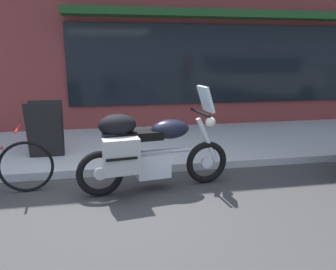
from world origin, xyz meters
name	(u,v)px	position (x,y,z in m)	size (l,w,h in m)	color
ground_plane	(120,206)	(0.00, 0.00, 0.00)	(80.00, 80.00, 0.00)	#353535
touring_motorcycle	(147,148)	(0.38, 0.39, 0.60)	(2.09, 0.84, 1.38)	black
sandwich_board_sign	(45,129)	(-1.13, 1.85, 0.58)	(0.55, 0.41, 0.92)	black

